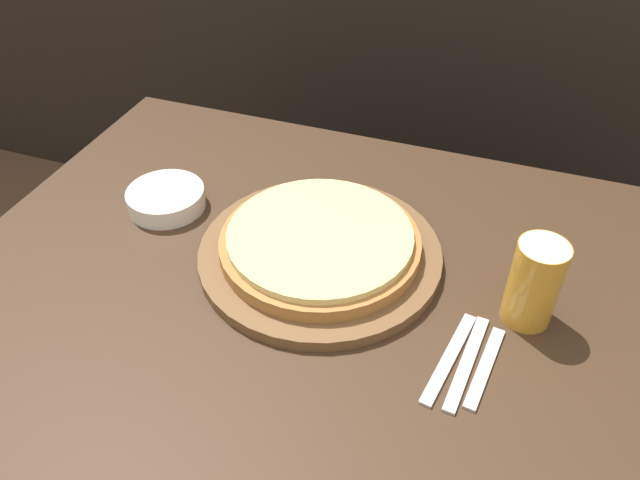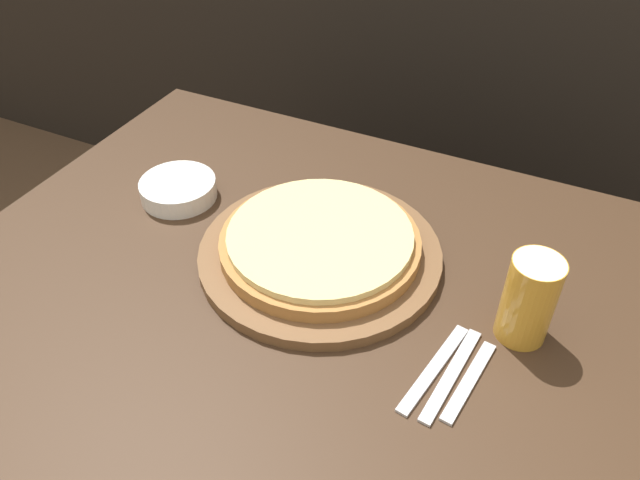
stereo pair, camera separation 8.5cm
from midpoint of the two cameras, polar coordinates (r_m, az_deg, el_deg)
dining_table at (r=1.23m, az=2.32°, el=-19.49°), size 1.31×1.08×0.72m
pizza_on_board at (r=1.03m, az=2.35°, el=-0.74°), size 0.40×0.40×0.06m
beer_glass at (r=0.93m, az=21.13°, el=-4.93°), size 0.07×0.07×0.14m
side_bowl at (r=1.19m, az=-10.85°, el=4.52°), size 0.14×0.14×0.04m
fork at (r=0.91m, az=13.15°, el=-11.26°), size 0.05×0.18×0.00m
dinner_knife at (r=0.91m, az=14.68°, el=-11.73°), size 0.04×0.18×0.00m
spoon at (r=0.91m, az=16.22°, el=-12.20°), size 0.04×0.16×0.00m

